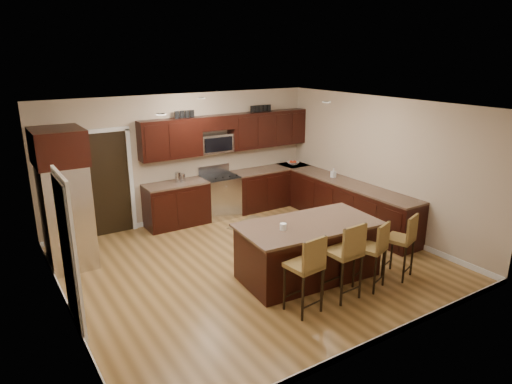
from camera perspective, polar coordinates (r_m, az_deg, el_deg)
floor at (r=7.97m, az=-0.38°, el=-9.00°), size 6.00×6.00×0.00m
ceiling at (r=7.20m, az=-0.42°, el=10.68°), size 6.00×6.00×0.00m
wall_back at (r=9.84m, az=-8.99°, el=4.22°), size 6.00×0.00×6.00m
wall_left at (r=6.48m, az=-23.51°, el=-3.80°), size 0.00×5.50×5.50m
wall_right at (r=9.37m, az=15.35°, el=3.17°), size 0.00×5.50×5.50m
base_cabinets at (r=9.91m, az=4.47°, el=-0.85°), size 4.02×3.96×0.92m
upper_cabinets at (r=10.05m, az=-3.25°, el=7.53°), size 4.00×0.33×0.80m
range at (r=10.09m, az=-4.54°, el=-0.46°), size 0.76×0.64×1.11m
microwave at (r=9.94m, az=-5.11°, el=6.09°), size 0.76×0.31×0.40m
doorway at (r=9.39m, az=-18.09°, el=0.94°), size 0.85×0.03×2.06m
pantry_door at (r=6.33m, az=-22.50°, el=-7.41°), size 0.03×0.80×2.04m
letter_decor at (r=9.92m, az=-4.02°, el=10.04°), size 2.20×0.03×0.15m
island at (r=7.44m, az=6.49°, el=-7.45°), size 2.32×1.33×0.92m
stool_left at (r=6.32m, az=6.44°, el=-9.17°), size 0.47×0.47×1.15m
stool_mid at (r=6.75m, az=11.29°, el=-7.41°), size 0.46×0.46×1.19m
stool_right at (r=7.17m, az=14.61°, el=-6.77°), size 0.51×0.51×1.07m
refrigerator at (r=8.17m, az=-22.82°, el=-0.62°), size 0.79×0.95×2.35m
floor_mat at (r=9.70m, az=-0.47°, el=-4.07°), size 1.15×0.99×0.01m
fruit_bowl at (r=11.00m, az=4.64°, el=3.62°), size 0.31×0.31×0.07m
soap_bottle at (r=9.95m, az=9.64°, el=2.37°), size 0.09×0.09×0.20m
canister_tall at (r=9.54m, az=-9.74°, el=1.79°), size 0.12×0.12×0.22m
canister_short at (r=9.58m, az=-9.16°, el=1.75°), size 0.11×0.11×0.17m
island_jar at (r=6.95m, az=3.41°, el=-4.35°), size 0.10×0.10×0.10m
stool_extra at (r=7.64m, az=17.98°, el=-5.58°), size 0.51×0.51×1.07m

